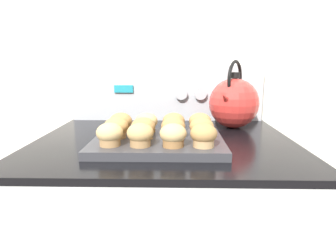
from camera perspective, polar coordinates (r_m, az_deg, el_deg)
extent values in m
cube|color=silver|center=(1.26, -0.13, 16.01)|extent=(8.00, 0.05, 2.40)
cube|color=black|center=(0.92, -0.70, -2.78)|extent=(0.77, 0.67, 0.02)
cube|color=#B7BABF|center=(1.21, -0.19, 6.38)|extent=(0.75, 0.05, 0.22)
cube|color=teal|center=(1.19, -8.44, 7.01)|extent=(0.07, 0.01, 0.03)
cylinder|color=#B7BABF|center=(1.17, 2.53, 6.19)|extent=(0.05, 0.02, 0.05)
cylinder|color=#B7BABF|center=(1.17, 6.22, 6.15)|extent=(0.05, 0.02, 0.05)
cylinder|color=#B7BABF|center=(1.18, 9.86, 6.09)|extent=(0.05, 0.02, 0.05)
cylinder|color=#B7BABF|center=(1.20, 13.44, 6.01)|extent=(0.05, 0.02, 0.05)
cube|color=#38383D|center=(0.83, -1.88, -3.09)|extent=(0.36, 0.28, 0.02)
cylinder|color=#A37A4C|center=(0.76, -10.99, -2.77)|extent=(0.05, 0.05, 0.02)
ellipsoid|color=tan|center=(0.76, -11.05, -1.23)|extent=(0.07, 0.07, 0.05)
cylinder|color=#A37A4C|center=(0.75, -5.29, -2.88)|extent=(0.05, 0.05, 0.02)
ellipsoid|color=tan|center=(0.74, -5.32, -1.32)|extent=(0.07, 0.07, 0.05)
cylinder|color=olive|center=(0.74, 0.98, -3.00)|extent=(0.05, 0.05, 0.02)
ellipsoid|color=tan|center=(0.74, 0.99, -1.42)|extent=(0.07, 0.07, 0.05)
cylinder|color=tan|center=(0.75, 6.78, -3.00)|extent=(0.05, 0.05, 0.02)
ellipsoid|color=#B2844C|center=(0.74, 6.82, -1.42)|extent=(0.07, 0.07, 0.05)
cylinder|color=#A37A4C|center=(0.84, -9.81, -1.42)|extent=(0.05, 0.05, 0.02)
ellipsoid|color=tan|center=(0.83, -9.86, -0.01)|extent=(0.07, 0.07, 0.05)
cylinder|color=tan|center=(0.82, -4.71, -1.50)|extent=(0.05, 0.05, 0.02)
ellipsoid|color=#B2844C|center=(0.82, -4.74, -0.07)|extent=(0.07, 0.07, 0.05)
cylinder|color=tan|center=(0.82, 0.99, -1.49)|extent=(0.05, 0.05, 0.02)
ellipsoid|color=#B2844C|center=(0.82, 0.99, -0.05)|extent=(0.07, 0.07, 0.05)
cylinder|color=#A37A4C|center=(0.82, 6.39, -1.55)|extent=(0.05, 0.05, 0.02)
ellipsoid|color=#B2844C|center=(0.82, 6.42, -0.11)|extent=(0.07, 0.07, 0.05)
cylinder|color=olive|center=(0.91, -8.93, -0.32)|extent=(0.05, 0.05, 0.02)
ellipsoid|color=#B2844C|center=(0.91, -8.97, 0.98)|extent=(0.07, 0.07, 0.05)
cylinder|color=olive|center=(0.90, -4.11, -0.37)|extent=(0.05, 0.05, 0.02)
ellipsoid|color=tan|center=(0.89, -4.13, 0.95)|extent=(0.07, 0.07, 0.05)
cylinder|color=olive|center=(0.90, 1.08, -0.36)|extent=(0.05, 0.05, 0.02)
ellipsoid|color=#B2844C|center=(0.89, 1.08, 0.96)|extent=(0.07, 0.07, 0.05)
cylinder|color=olive|center=(0.90, 6.09, -0.36)|extent=(0.05, 0.05, 0.02)
ellipsoid|color=#B2844C|center=(0.90, 6.12, 0.95)|extent=(0.07, 0.07, 0.05)
sphere|color=red|center=(1.07, 12.43, 4.25)|extent=(0.17, 0.17, 0.17)
cylinder|color=black|center=(1.07, 12.66, 9.42)|extent=(0.03, 0.03, 0.02)
cone|color=red|center=(1.00, 11.03, 4.99)|extent=(0.07, 0.09, 0.07)
torus|color=black|center=(1.07, 12.62, 8.65)|extent=(0.07, 0.12, 0.13)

